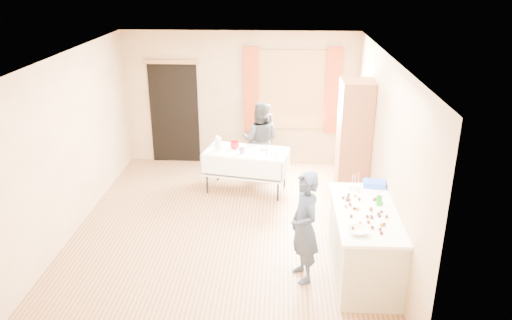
# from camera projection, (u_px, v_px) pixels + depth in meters

# --- Properties ---
(floor) EXTENTS (4.50, 5.50, 0.02)m
(floor) POSITION_uv_depth(u_px,v_px,m) (226.00, 228.00, 7.60)
(floor) COLOR #9E7047
(floor) RESTS_ON ground
(ceiling) EXTENTS (4.50, 5.50, 0.02)m
(ceiling) POSITION_uv_depth(u_px,v_px,m) (222.00, 55.00, 6.64)
(ceiling) COLOR white
(ceiling) RESTS_ON floor
(wall_back) EXTENTS (4.50, 0.02, 2.60)m
(wall_back) POSITION_uv_depth(u_px,v_px,m) (240.00, 99.00, 9.68)
(wall_back) COLOR tan
(wall_back) RESTS_ON floor
(wall_front) EXTENTS (4.50, 0.02, 2.60)m
(wall_front) POSITION_uv_depth(u_px,v_px,m) (191.00, 251.00, 4.55)
(wall_front) COLOR tan
(wall_front) RESTS_ON floor
(wall_left) EXTENTS (0.02, 5.50, 2.60)m
(wall_left) POSITION_uv_depth(u_px,v_px,m) (69.00, 145.00, 7.23)
(wall_left) COLOR tan
(wall_left) RESTS_ON floor
(wall_right) EXTENTS (0.02, 5.50, 2.60)m
(wall_right) POSITION_uv_depth(u_px,v_px,m) (384.00, 150.00, 7.01)
(wall_right) COLOR tan
(wall_right) RESTS_ON floor
(window_frame) EXTENTS (1.32, 0.06, 1.52)m
(window_frame) POSITION_uv_depth(u_px,v_px,m) (292.00, 90.00, 9.52)
(window_frame) COLOR olive
(window_frame) RESTS_ON wall_back
(window_pane) EXTENTS (1.20, 0.02, 1.40)m
(window_pane) POSITION_uv_depth(u_px,v_px,m) (292.00, 90.00, 9.51)
(window_pane) COLOR white
(window_pane) RESTS_ON wall_back
(curtain_left) EXTENTS (0.28, 0.06, 1.65)m
(curtain_left) POSITION_uv_depth(u_px,v_px,m) (251.00, 90.00, 9.52)
(curtain_left) COLOR #9A391B
(curtain_left) RESTS_ON wall_back
(curtain_right) EXTENTS (0.28, 0.06, 1.65)m
(curtain_right) POSITION_uv_depth(u_px,v_px,m) (333.00, 91.00, 9.44)
(curtain_right) COLOR #9A391B
(curtain_right) RESTS_ON wall_back
(doorway) EXTENTS (0.95, 0.04, 2.00)m
(doorway) POSITION_uv_depth(u_px,v_px,m) (174.00, 113.00, 9.83)
(doorway) COLOR black
(doorway) RESTS_ON floor
(door_lintel) EXTENTS (1.05, 0.06, 0.08)m
(door_lintel) POSITION_uv_depth(u_px,v_px,m) (171.00, 62.00, 9.43)
(door_lintel) COLOR olive
(door_lintel) RESTS_ON wall_back
(cabinet) EXTENTS (0.50, 0.60, 2.06)m
(cabinet) POSITION_uv_depth(u_px,v_px,m) (353.00, 143.00, 8.12)
(cabinet) COLOR brown
(cabinet) RESTS_ON floor
(counter) EXTENTS (0.80, 1.68, 0.91)m
(counter) POSITION_uv_depth(u_px,v_px,m) (364.00, 243.00, 6.31)
(counter) COLOR beige
(counter) RESTS_ON floor
(party_table) EXTENTS (1.54, 0.99, 0.75)m
(party_table) POSITION_uv_depth(u_px,v_px,m) (246.00, 167.00, 8.70)
(party_table) COLOR black
(party_table) RESTS_ON floor
(chair) EXTENTS (0.50, 0.50, 1.04)m
(chair) POSITION_uv_depth(u_px,v_px,m) (259.00, 152.00, 9.76)
(chair) COLOR black
(chair) RESTS_ON floor
(girl) EXTENTS (0.75, 0.68, 1.46)m
(girl) POSITION_uv_depth(u_px,v_px,m) (304.00, 227.00, 6.13)
(girl) COLOR #232F49
(girl) RESTS_ON floor
(woman) EXTENTS (0.86, 0.75, 1.44)m
(woman) POSITION_uv_depth(u_px,v_px,m) (260.00, 140.00, 9.17)
(woman) COLOR black
(woman) RESTS_ON floor
(soda_can) EXTENTS (0.07, 0.07, 0.12)m
(soda_can) POSITION_uv_depth(u_px,v_px,m) (379.00, 201.00, 6.27)
(soda_can) COLOR #087A11
(soda_can) RESTS_ON counter
(mixing_bowl) EXTENTS (0.26, 0.26, 0.06)m
(mixing_bowl) POSITION_uv_depth(u_px,v_px,m) (359.00, 231.00, 5.62)
(mixing_bowl) COLOR white
(mixing_bowl) RESTS_ON counter
(foam_block) EXTENTS (0.17, 0.14, 0.08)m
(foam_block) POSITION_uv_depth(u_px,v_px,m) (355.00, 188.00, 6.68)
(foam_block) COLOR white
(foam_block) RESTS_ON counter
(blue_basket) EXTENTS (0.33, 0.24, 0.08)m
(blue_basket) POSITION_uv_depth(u_px,v_px,m) (374.00, 184.00, 6.80)
(blue_basket) COLOR blue
(blue_basket) RESTS_ON counter
(pitcher) EXTENTS (0.14, 0.14, 0.22)m
(pitcher) POSITION_uv_depth(u_px,v_px,m) (218.00, 144.00, 8.57)
(pitcher) COLOR silver
(pitcher) RESTS_ON party_table
(cup_red) EXTENTS (0.28, 0.28, 0.13)m
(cup_red) POSITION_uv_depth(u_px,v_px,m) (235.00, 145.00, 8.65)
(cup_red) COLOR #B00914
(cup_red) RESTS_ON party_table
(cup_rainbow) EXTENTS (0.19, 0.19, 0.10)m
(cup_rainbow) POSITION_uv_depth(u_px,v_px,m) (242.00, 151.00, 8.42)
(cup_rainbow) COLOR red
(cup_rainbow) RESTS_ON party_table
(small_bowl) EXTENTS (0.22, 0.22, 0.05)m
(small_bowl) POSITION_uv_depth(u_px,v_px,m) (265.00, 149.00, 8.59)
(small_bowl) COLOR white
(small_bowl) RESTS_ON party_table
(pastry_tray) EXTENTS (0.31, 0.25, 0.02)m
(pastry_tray) POSITION_uv_depth(u_px,v_px,m) (272.00, 154.00, 8.38)
(pastry_tray) COLOR white
(pastry_tray) RESTS_ON party_table
(bottle) EXTENTS (0.09, 0.09, 0.17)m
(bottle) POSITION_uv_depth(u_px,v_px,m) (217.00, 140.00, 8.85)
(bottle) COLOR white
(bottle) RESTS_ON party_table
(cake_balls) EXTENTS (0.51, 1.03, 0.04)m
(cake_balls) POSITION_uv_depth(u_px,v_px,m) (366.00, 210.00, 6.11)
(cake_balls) COLOR #3F2314
(cake_balls) RESTS_ON counter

